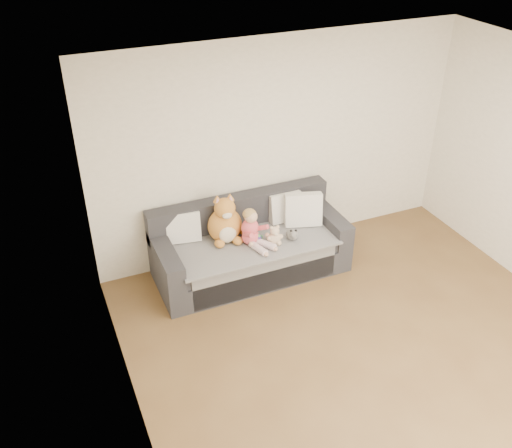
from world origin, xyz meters
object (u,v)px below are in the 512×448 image
(toddler, at_px, (252,230))
(sippy_cup, at_px, (258,238))
(teddy_bear, at_px, (275,237))
(sofa, at_px, (250,248))
(plush_cat, at_px, (225,223))

(toddler, xyz_separation_m, sippy_cup, (0.07, -0.01, -0.12))
(toddler, relative_size, teddy_bear, 1.86)
(sofa, distance_m, plush_cat, 0.47)
(sofa, relative_size, sippy_cup, 17.89)
(plush_cat, xyz_separation_m, teddy_bear, (0.47, -0.30, -0.12))
(sofa, xyz_separation_m, teddy_bear, (0.20, -0.25, 0.26))
(toddler, relative_size, sippy_cup, 3.60)
(plush_cat, height_order, teddy_bear, plush_cat)
(sofa, xyz_separation_m, sippy_cup, (0.04, -0.16, 0.23))
(toddler, height_order, teddy_bear, toddler)
(toddler, distance_m, teddy_bear, 0.26)
(sofa, height_order, plush_cat, plush_cat)
(sofa, height_order, teddy_bear, sofa)
(toddler, xyz_separation_m, plush_cat, (-0.24, 0.21, 0.04))
(sippy_cup, bearing_deg, sofa, 104.20)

